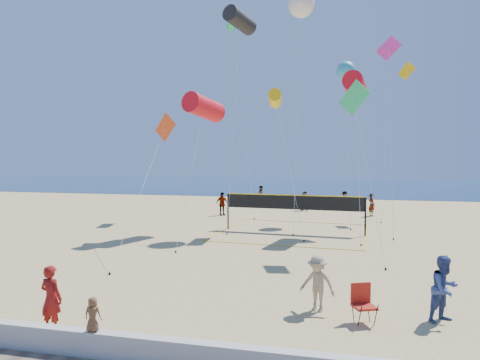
# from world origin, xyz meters

# --- Properties ---
(ground) EXTENTS (120.00, 120.00, 0.00)m
(ground) POSITION_xyz_m (0.00, 0.00, 0.00)
(ground) COLOR tan
(ground) RESTS_ON ground
(ocean) EXTENTS (140.00, 50.00, 0.03)m
(ocean) POSITION_xyz_m (0.00, 62.00, 0.01)
(ocean) COLOR navy
(ocean) RESTS_ON ground
(seawall) EXTENTS (32.00, 0.30, 0.60)m
(seawall) POSITION_xyz_m (0.00, -3.00, 0.30)
(seawall) COLOR #B1B2AD
(seawall) RESTS_ON ground
(woman) EXTENTS (0.69, 0.50, 1.77)m
(woman) POSITION_xyz_m (-3.70, -1.99, 0.89)
(woman) COLOR maroon
(woman) RESTS_ON ground
(toddler) EXTENTS (0.41, 0.29, 0.80)m
(toddler) POSITION_xyz_m (-1.82, -3.02, 1.00)
(toddler) COLOR brown
(toddler) RESTS_ON seawall
(bystander_a) EXTENTS (1.15, 1.11, 1.87)m
(bystander_a) POSITION_xyz_m (6.57, 1.16, 0.94)
(bystander_a) COLOR navy
(bystander_a) RESTS_ON ground
(bystander_b) EXTENTS (1.23, 0.94, 1.69)m
(bystander_b) POSITION_xyz_m (3.06, 1.16, 0.84)
(bystander_b) COLOR tan
(bystander_b) RESTS_ON ground
(far_person_0) EXTENTS (1.11, 1.06, 1.85)m
(far_person_0) POSITION_xyz_m (-5.51, 21.03, 0.93)
(far_person_0) COLOR gray
(far_person_0) RESTS_ON ground
(far_person_1) EXTENTS (1.62, 0.93, 1.66)m
(far_person_1) POSITION_xyz_m (0.64, 25.75, 0.83)
(far_person_1) COLOR gray
(far_person_1) RESTS_ON ground
(far_person_2) EXTENTS (0.71, 0.78, 1.79)m
(far_person_2) POSITION_xyz_m (6.08, 23.29, 0.89)
(far_person_2) COLOR gray
(far_person_2) RESTS_ON ground
(far_person_3) EXTENTS (1.09, 0.95, 1.91)m
(far_person_3) POSITION_xyz_m (-3.70, 28.62, 0.96)
(far_person_3) COLOR gray
(far_person_3) RESTS_ON ground
(far_person_4) EXTENTS (0.75, 1.08, 1.54)m
(far_person_4) POSITION_xyz_m (4.06, 28.35, 0.77)
(far_person_4) COLOR gray
(far_person_4) RESTS_ON ground
(camp_chair) EXTENTS (0.74, 0.85, 1.20)m
(camp_chair) POSITION_xyz_m (4.34, 0.56, 0.61)
(camp_chair) COLOR #A81E13
(camp_chair) RESTS_ON ground
(volleyball_net) EXTENTS (9.26, 9.12, 2.33)m
(volleyball_net) POSITION_xyz_m (0.89, 14.58, 1.59)
(volleyball_net) COLOR black
(volleyball_net) RESTS_ON ground
(kite_0) EXTENTS (2.13, 7.94, 8.55)m
(kite_0) POSITION_xyz_m (-4.62, 13.84, 7.71)
(kite_0) COLOR red
(kite_0) RESTS_ON ground
(kite_1) EXTENTS (1.91, 4.74, 14.32)m
(kite_1) POSITION_xyz_m (-2.88, 16.16, 13.60)
(kite_1) COLOR black
(kite_1) RESTS_ON ground
(kite_2) EXTENTS (2.69, 4.30, 8.83)m
(kite_2) POSITION_xyz_m (-0.36, 15.08, 8.29)
(kite_2) COLOR #E6B50B
(kite_2) RESTS_ON ground
(kite_3) EXTENTS (2.09, 8.90, 7.23)m
(kite_3) POSITION_xyz_m (-6.27, 11.35, 6.04)
(kite_3) COLOR #ED481A
(kite_3) RESTS_ON ground
(kite_4) EXTENTS (2.03, 3.81, 8.33)m
(kite_4) POSITION_xyz_m (4.34, 9.69, 7.14)
(kite_4) COLOR #28BE6B
(kite_4) RESTS_ON ground
(kite_5) EXTENTS (1.63, 5.36, 12.64)m
(kite_5) POSITION_xyz_m (6.69, 18.17, 11.06)
(kite_5) COLOR #DE31AB
(kite_5) RESTS_ON ground
(kite_6) EXTENTS (1.89, 5.02, 15.69)m
(kite_6) POSITION_xyz_m (1.00, 17.56, 14.81)
(kite_6) COLOR silver
(kite_6) RESTS_ON ground
(kite_7) EXTENTS (1.43, 6.01, 11.75)m
(kite_7) POSITION_xyz_m (3.97, 21.44, 11.05)
(kite_7) COLOR teal
(kite_7) RESTS_ON ground
(kite_8) EXTENTS (3.34, 4.65, 16.22)m
(kite_8) POSITION_xyz_m (-5.18, 23.07, 15.69)
(kite_8) COLOR #28BE6B
(kite_8) RESTS_ON ground
(kite_9) EXTENTS (2.67, 4.26, 11.95)m
(kite_9) POSITION_xyz_m (8.36, 23.24, 10.34)
(kite_9) COLOR #E6B50B
(kite_9) RESTS_ON ground
(kite_10) EXTENTS (1.67, 6.15, 9.76)m
(kite_10) POSITION_xyz_m (4.51, 15.87, 8.97)
(kite_10) COLOR red
(kite_10) RESTS_ON ground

